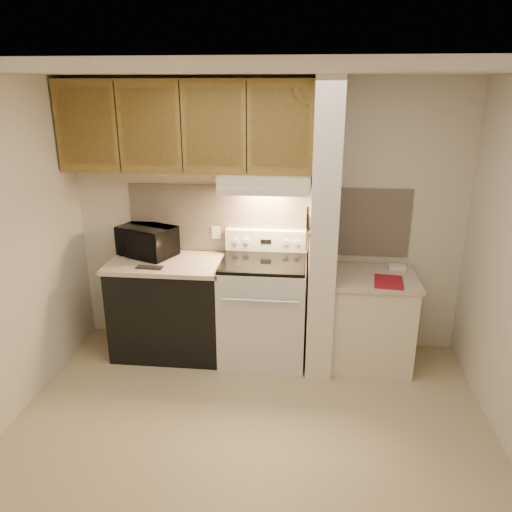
# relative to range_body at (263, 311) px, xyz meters

# --- Properties ---
(floor) EXTENTS (3.60, 3.60, 0.00)m
(floor) POSITION_rel_range_body_xyz_m (0.00, -1.16, -0.46)
(floor) COLOR tan
(floor) RESTS_ON ground
(ceiling) EXTENTS (3.60, 3.60, 0.00)m
(ceiling) POSITION_rel_range_body_xyz_m (0.00, -1.16, 2.04)
(ceiling) COLOR white
(ceiling) RESTS_ON wall_back
(wall_back) EXTENTS (3.60, 2.50, 0.02)m
(wall_back) POSITION_rel_range_body_xyz_m (0.00, 0.34, 0.79)
(wall_back) COLOR beige
(wall_back) RESTS_ON floor
(backsplash) EXTENTS (2.60, 0.02, 0.63)m
(backsplash) POSITION_rel_range_body_xyz_m (0.00, 0.33, 0.78)
(backsplash) COLOR beige
(backsplash) RESTS_ON wall_back
(range_body) EXTENTS (0.76, 0.65, 0.92)m
(range_body) POSITION_rel_range_body_xyz_m (0.00, 0.00, 0.00)
(range_body) COLOR silver
(range_body) RESTS_ON floor
(oven_window) EXTENTS (0.50, 0.01, 0.30)m
(oven_window) POSITION_rel_range_body_xyz_m (0.00, -0.32, 0.04)
(oven_window) COLOR black
(oven_window) RESTS_ON range_body
(oven_handle) EXTENTS (0.65, 0.02, 0.02)m
(oven_handle) POSITION_rel_range_body_xyz_m (0.00, -0.35, 0.26)
(oven_handle) COLOR silver
(oven_handle) RESTS_ON range_body
(cooktop) EXTENTS (0.74, 0.64, 0.03)m
(cooktop) POSITION_rel_range_body_xyz_m (0.00, 0.00, 0.48)
(cooktop) COLOR black
(cooktop) RESTS_ON range_body
(range_backguard) EXTENTS (0.76, 0.08, 0.20)m
(range_backguard) POSITION_rel_range_body_xyz_m (0.00, 0.28, 0.59)
(range_backguard) COLOR silver
(range_backguard) RESTS_ON range_body
(range_display) EXTENTS (0.10, 0.01, 0.04)m
(range_display) POSITION_rel_range_body_xyz_m (0.00, 0.24, 0.59)
(range_display) COLOR black
(range_display) RESTS_ON range_backguard
(range_knob_left_outer) EXTENTS (0.05, 0.02, 0.05)m
(range_knob_left_outer) POSITION_rel_range_body_xyz_m (-0.28, 0.24, 0.59)
(range_knob_left_outer) COLOR silver
(range_knob_left_outer) RESTS_ON range_backguard
(range_knob_left_inner) EXTENTS (0.05, 0.02, 0.05)m
(range_knob_left_inner) POSITION_rel_range_body_xyz_m (-0.18, 0.24, 0.59)
(range_knob_left_inner) COLOR silver
(range_knob_left_inner) RESTS_ON range_backguard
(range_knob_right_inner) EXTENTS (0.05, 0.02, 0.05)m
(range_knob_right_inner) POSITION_rel_range_body_xyz_m (0.18, 0.24, 0.59)
(range_knob_right_inner) COLOR silver
(range_knob_right_inner) RESTS_ON range_backguard
(range_knob_right_outer) EXTENTS (0.05, 0.02, 0.05)m
(range_knob_right_outer) POSITION_rel_range_body_xyz_m (0.28, 0.24, 0.59)
(range_knob_right_outer) COLOR silver
(range_knob_right_outer) RESTS_ON range_backguard
(dishwasher_front) EXTENTS (1.00, 0.63, 0.87)m
(dishwasher_front) POSITION_rel_range_body_xyz_m (-0.88, 0.01, -0.03)
(dishwasher_front) COLOR black
(dishwasher_front) RESTS_ON floor
(left_countertop) EXTENTS (1.04, 0.67, 0.04)m
(left_countertop) POSITION_rel_range_body_xyz_m (-0.88, 0.01, 0.43)
(left_countertop) COLOR beige
(left_countertop) RESTS_ON dishwasher_front
(spoon_rest) EXTENTS (0.23, 0.08, 0.02)m
(spoon_rest) POSITION_rel_range_body_xyz_m (-0.98, -0.19, 0.46)
(spoon_rest) COLOR black
(spoon_rest) RESTS_ON left_countertop
(teal_jar) EXTENTS (0.11, 0.11, 0.10)m
(teal_jar) POSITION_rel_range_body_xyz_m (-1.23, 0.23, 0.50)
(teal_jar) COLOR #295C52
(teal_jar) RESTS_ON left_countertop
(outlet) EXTENTS (0.08, 0.01, 0.12)m
(outlet) POSITION_rel_range_body_xyz_m (-0.48, 0.32, 0.64)
(outlet) COLOR beige
(outlet) RESTS_ON backsplash
(microwave) EXTENTS (0.60, 0.51, 0.28)m
(microwave) POSITION_rel_range_body_xyz_m (-1.10, 0.15, 0.59)
(microwave) COLOR black
(microwave) RESTS_ON left_countertop
(partition_pillar) EXTENTS (0.22, 0.70, 2.50)m
(partition_pillar) POSITION_rel_range_body_xyz_m (0.51, -0.01, 0.79)
(partition_pillar) COLOR white
(partition_pillar) RESTS_ON floor
(pillar_trim) EXTENTS (0.01, 0.70, 0.04)m
(pillar_trim) POSITION_rel_range_body_xyz_m (0.39, -0.01, 0.84)
(pillar_trim) COLOR olive
(pillar_trim) RESTS_ON partition_pillar
(knife_strip) EXTENTS (0.02, 0.42, 0.04)m
(knife_strip) POSITION_rel_range_body_xyz_m (0.39, -0.06, 0.86)
(knife_strip) COLOR black
(knife_strip) RESTS_ON partition_pillar
(knife_blade_a) EXTENTS (0.01, 0.03, 0.16)m
(knife_blade_a) POSITION_rel_range_body_xyz_m (0.38, -0.22, 0.76)
(knife_blade_a) COLOR silver
(knife_blade_a) RESTS_ON knife_strip
(knife_handle_a) EXTENTS (0.02, 0.02, 0.10)m
(knife_handle_a) POSITION_rel_range_body_xyz_m (0.38, -0.21, 0.91)
(knife_handle_a) COLOR black
(knife_handle_a) RESTS_ON knife_strip
(knife_blade_b) EXTENTS (0.01, 0.04, 0.18)m
(knife_blade_b) POSITION_rel_range_body_xyz_m (0.38, -0.13, 0.75)
(knife_blade_b) COLOR silver
(knife_blade_b) RESTS_ON knife_strip
(knife_handle_b) EXTENTS (0.02, 0.02, 0.10)m
(knife_handle_b) POSITION_rel_range_body_xyz_m (0.38, -0.12, 0.91)
(knife_handle_b) COLOR black
(knife_handle_b) RESTS_ON knife_strip
(knife_blade_c) EXTENTS (0.01, 0.04, 0.20)m
(knife_blade_c) POSITION_rel_range_body_xyz_m (0.38, -0.06, 0.74)
(knife_blade_c) COLOR silver
(knife_blade_c) RESTS_ON knife_strip
(knife_handle_c) EXTENTS (0.02, 0.02, 0.10)m
(knife_handle_c) POSITION_rel_range_body_xyz_m (0.38, -0.06, 0.91)
(knife_handle_c) COLOR black
(knife_handle_c) RESTS_ON knife_strip
(knife_blade_d) EXTENTS (0.01, 0.04, 0.16)m
(knife_blade_d) POSITION_rel_range_body_xyz_m (0.38, 0.02, 0.76)
(knife_blade_d) COLOR silver
(knife_blade_d) RESTS_ON knife_strip
(knife_handle_d) EXTENTS (0.02, 0.02, 0.10)m
(knife_handle_d) POSITION_rel_range_body_xyz_m (0.38, 0.03, 0.91)
(knife_handle_d) COLOR black
(knife_handle_d) RESTS_ON knife_strip
(knife_blade_e) EXTENTS (0.01, 0.04, 0.18)m
(knife_blade_e) POSITION_rel_range_body_xyz_m (0.38, 0.09, 0.75)
(knife_blade_e) COLOR silver
(knife_blade_e) RESTS_ON knife_strip
(knife_handle_e) EXTENTS (0.02, 0.02, 0.10)m
(knife_handle_e) POSITION_rel_range_body_xyz_m (0.38, 0.11, 0.91)
(knife_handle_e) COLOR black
(knife_handle_e) RESTS_ON knife_strip
(oven_mitt) EXTENTS (0.03, 0.10, 0.24)m
(oven_mitt) POSITION_rel_range_body_xyz_m (0.38, 0.17, 0.68)
(oven_mitt) COLOR slate
(oven_mitt) RESTS_ON partition_pillar
(right_cab_base) EXTENTS (0.70, 0.60, 0.81)m
(right_cab_base) POSITION_rel_range_body_xyz_m (0.97, -0.01, -0.06)
(right_cab_base) COLOR beige
(right_cab_base) RESTS_ON floor
(right_countertop) EXTENTS (0.74, 0.64, 0.04)m
(right_countertop) POSITION_rel_range_body_xyz_m (0.97, -0.01, 0.37)
(right_countertop) COLOR beige
(right_countertop) RESTS_ON right_cab_base
(red_folder) EXTENTS (0.27, 0.34, 0.01)m
(red_folder) POSITION_rel_range_body_xyz_m (1.07, -0.16, 0.40)
(red_folder) COLOR maroon
(red_folder) RESTS_ON right_countertop
(white_box) EXTENTS (0.14, 0.10, 0.04)m
(white_box) POSITION_rel_range_body_xyz_m (1.19, 0.17, 0.41)
(white_box) COLOR white
(white_box) RESTS_ON right_countertop
(range_hood) EXTENTS (0.78, 0.44, 0.15)m
(range_hood) POSITION_rel_range_body_xyz_m (0.00, 0.12, 1.17)
(range_hood) COLOR beige
(range_hood) RESTS_ON upper_cabinets
(hood_lip) EXTENTS (0.78, 0.04, 0.06)m
(hood_lip) POSITION_rel_range_body_xyz_m (0.00, -0.08, 1.12)
(hood_lip) COLOR beige
(hood_lip) RESTS_ON range_hood
(upper_cabinets) EXTENTS (2.18, 0.33, 0.77)m
(upper_cabinets) POSITION_rel_range_body_xyz_m (-0.69, 0.17, 1.62)
(upper_cabinets) COLOR olive
(upper_cabinets) RESTS_ON wall_back
(cab_door_a) EXTENTS (0.46, 0.01, 0.63)m
(cab_door_a) POSITION_rel_range_body_xyz_m (-1.51, 0.01, 1.62)
(cab_door_a) COLOR olive
(cab_door_a) RESTS_ON upper_cabinets
(cab_gap_a) EXTENTS (0.01, 0.01, 0.73)m
(cab_gap_a) POSITION_rel_range_body_xyz_m (-1.23, 0.01, 1.62)
(cab_gap_a) COLOR black
(cab_gap_a) RESTS_ON upper_cabinets
(cab_door_b) EXTENTS (0.46, 0.01, 0.63)m
(cab_door_b) POSITION_rel_range_body_xyz_m (-0.96, 0.01, 1.62)
(cab_door_b) COLOR olive
(cab_door_b) RESTS_ON upper_cabinets
(cab_gap_b) EXTENTS (0.01, 0.01, 0.73)m
(cab_gap_b) POSITION_rel_range_body_xyz_m (-0.69, 0.01, 1.62)
(cab_gap_b) COLOR black
(cab_gap_b) RESTS_ON upper_cabinets
(cab_door_c) EXTENTS (0.46, 0.01, 0.63)m
(cab_door_c) POSITION_rel_range_body_xyz_m (-0.42, 0.01, 1.62)
(cab_door_c) COLOR olive
(cab_door_c) RESTS_ON upper_cabinets
(cab_gap_c) EXTENTS (0.01, 0.01, 0.73)m
(cab_gap_c) POSITION_rel_range_body_xyz_m (-0.14, 0.01, 1.62)
(cab_gap_c) COLOR black
(cab_gap_c) RESTS_ON upper_cabinets
(cab_door_d) EXTENTS (0.46, 0.01, 0.63)m
(cab_door_d) POSITION_rel_range_body_xyz_m (0.13, 0.01, 1.62)
(cab_door_d) COLOR olive
(cab_door_d) RESTS_ON upper_cabinets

